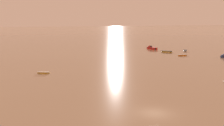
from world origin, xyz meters
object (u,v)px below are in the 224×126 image
at_px(rowboat_moored_0, 44,73).
at_px(rowboat_moored_4, 167,52).
at_px(motorboat_moored_0, 151,48).
at_px(rowboat_moored_1, 182,55).
at_px(rowboat_moored_3, 185,51).

xyz_separation_m(rowboat_moored_0, rowboat_moored_4, (47.94, 25.09, 0.05)).
bearing_deg(motorboat_moored_0, rowboat_moored_1, 179.56).
bearing_deg(rowboat_moored_4, rowboat_moored_1, -47.08).
height_order(rowboat_moored_0, rowboat_moored_1, rowboat_moored_1).
bearing_deg(motorboat_moored_0, rowboat_moored_4, -179.85).
distance_m(rowboat_moored_1, rowboat_moored_3, 13.53).
xyz_separation_m(motorboat_moored_0, rowboat_moored_3, (9.48, -11.39, -0.13)).
distance_m(motorboat_moored_0, rowboat_moored_1, 22.11).
relative_size(rowboat_moored_0, rowboat_moored_4, 0.76).
bearing_deg(motorboat_moored_0, rowboat_moored_3, -143.73).
height_order(rowboat_moored_3, rowboat_moored_4, rowboat_moored_4).
bearing_deg(rowboat_moored_0, rowboat_moored_1, 41.62).
relative_size(motorboat_moored_0, rowboat_moored_1, 1.76).
height_order(rowboat_moored_0, rowboat_moored_3, rowboat_moored_3).
bearing_deg(rowboat_moored_3, rowboat_moored_0, 147.32).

